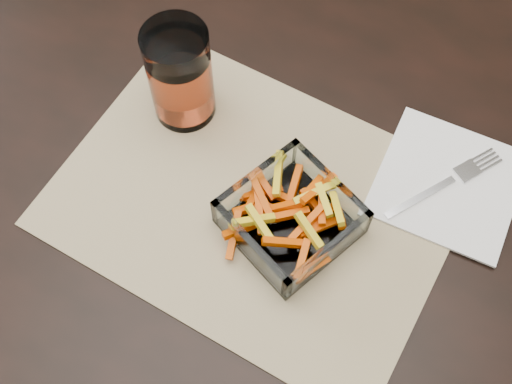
# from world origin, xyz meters

# --- Properties ---
(dining_table) EXTENTS (1.60, 0.90, 0.75)m
(dining_table) POSITION_xyz_m (0.00, 0.00, 0.66)
(dining_table) COLOR black
(dining_table) RESTS_ON ground
(placemat) EXTENTS (0.47, 0.36, 0.00)m
(placemat) POSITION_xyz_m (0.12, -0.05, 0.75)
(placemat) COLOR tan
(placemat) RESTS_ON dining_table
(glass_bowl) EXTENTS (0.17, 0.17, 0.05)m
(glass_bowl) POSITION_xyz_m (0.17, -0.06, 0.77)
(glass_bowl) COLOR white
(glass_bowl) RESTS_ON placemat
(tumbler) EXTENTS (0.08, 0.08, 0.14)m
(tumbler) POSITION_xyz_m (-0.01, 0.03, 0.82)
(tumbler) COLOR white
(tumbler) RESTS_ON placemat
(napkin) EXTENTS (0.16, 0.16, 0.00)m
(napkin) POSITION_xyz_m (0.32, 0.07, 0.76)
(napkin) COLOR white
(napkin) RESTS_ON placemat
(fork) EXTENTS (0.10, 0.15, 0.00)m
(fork) POSITION_xyz_m (0.32, 0.07, 0.76)
(fork) COLOR silver
(fork) RESTS_ON napkin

